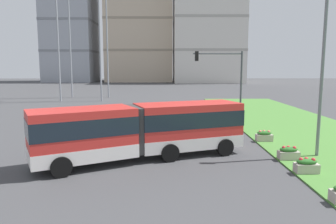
# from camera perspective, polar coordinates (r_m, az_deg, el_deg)

# --- Properties ---
(articulated_bus) EXTENTS (11.77, 6.97, 3.00)m
(articulated_bus) POSITION_cam_1_polar(r_m,az_deg,el_deg) (17.93, -4.58, -3.14)
(articulated_bus) COLOR red
(articulated_bus) RESTS_ON ground
(flower_planter_3) EXTENTS (1.10, 0.56, 0.74)m
(flower_planter_3) POSITION_cam_1_polar(r_m,az_deg,el_deg) (17.03, 23.24, -8.66)
(flower_planter_3) COLOR #B7AD9E
(flower_planter_3) RESTS_ON grass_median
(flower_planter_4) EXTENTS (1.10, 0.56, 0.74)m
(flower_planter_4) POSITION_cam_1_polar(r_m,az_deg,el_deg) (19.03, 20.49, -6.77)
(flower_planter_4) COLOR #B7AD9E
(flower_planter_4) RESTS_ON grass_median
(flower_planter_5) EXTENTS (1.10, 0.56, 0.74)m
(flower_planter_5) POSITION_cam_1_polar(r_m,az_deg,el_deg) (23.04, 16.60, -4.05)
(flower_planter_5) COLOR #B7AD9E
(flower_planter_5) RESTS_ON grass_median
(traffic_light_far_right) EXTENTS (4.12, 0.28, 6.35)m
(traffic_light_far_right) POSITION_cam_1_polar(r_m,az_deg,el_deg) (27.44, 10.14, 6.34)
(traffic_light_far_right) COLOR #474C51
(traffic_light_far_right) RESTS_ON ground
(streetlight_median) EXTENTS (0.70, 0.28, 9.70)m
(streetlight_median) POSITION_cam_1_polar(r_m,az_deg,el_deg) (19.85, 25.64, 7.76)
(streetlight_median) COLOR slate
(streetlight_median) RESTS_ON ground
(apartment_tower_west) EXTENTS (15.47, 17.03, 47.27)m
(apartment_tower_west) POSITION_cam_1_polar(r_m,az_deg,el_deg) (114.19, -16.92, 17.12)
(apartment_tower_west) COLOR #9EA3AD
(apartment_tower_west) RESTS_ON ground
(apartment_tower_westcentre) EXTENTS (21.62, 17.79, 48.62)m
(apartment_tower_westcentre) POSITION_cam_1_polar(r_m,az_deg,el_deg) (112.36, -5.04, 17.93)
(apartment_tower_westcentre) COLOR #C6B299
(apartment_tower_westcentre) RESTS_ON ground
(apartment_tower_centre) EXTENTS (21.11, 20.06, 37.73)m
(apartment_tower_centre) POSITION_cam_1_polar(r_m,az_deg,el_deg) (105.58, 6.96, 15.55)
(apartment_tower_centre) COLOR silver
(apartment_tower_centre) RESTS_ON ground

